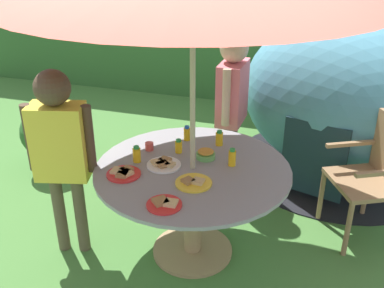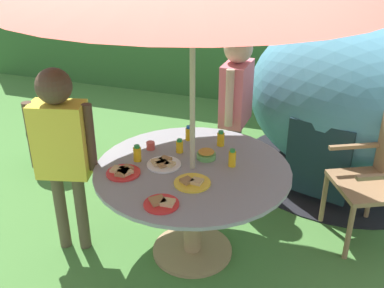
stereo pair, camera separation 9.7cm
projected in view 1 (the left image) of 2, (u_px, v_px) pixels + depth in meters
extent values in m
cube|color=#477A38|center=(193.00, 252.00, 3.47)|extent=(10.00, 10.00, 0.02)
cube|color=#33602D|center=(269.00, 30.00, 6.07)|extent=(9.00, 0.70, 1.86)
cylinder|color=tan|center=(193.00, 250.00, 3.46)|extent=(0.60, 0.60, 0.03)
cylinder|color=tan|center=(193.00, 213.00, 3.31)|extent=(0.13, 0.13, 0.71)
cylinder|color=gray|center=(193.00, 169.00, 3.15)|extent=(1.36, 1.36, 0.03)
cylinder|color=#B7AD8C|center=(193.00, 123.00, 2.99)|extent=(0.04, 0.04, 2.14)
cylinder|color=#93704C|center=(321.00, 196.00, 3.74)|extent=(0.04, 0.04, 0.46)
cylinder|color=#93704C|center=(348.00, 230.00, 3.34)|extent=(0.04, 0.04, 0.46)
cylinder|color=#93704C|center=(366.00, 191.00, 3.80)|extent=(0.04, 0.04, 0.46)
cube|color=#93704C|center=(363.00, 183.00, 3.46)|extent=(0.62, 0.65, 0.04)
cube|color=#93704C|center=(353.00, 144.00, 3.57)|extent=(0.41, 0.23, 0.03)
ellipsoid|color=teal|center=(345.00, 96.00, 4.32)|extent=(2.35, 2.06, 1.52)
cylinder|color=black|center=(334.00, 166.00, 4.66)|extent=(2.52, 2.52, 0.01)
cube|color=#1A313A|center=(313.00, 160.00, 3.90)|extent=(0.54, 0.18, 0.69)
cylinder|color=#595960|center=(50.00, 160.00, 4.58)|extent=(0.24, 0.24, 0.19)
sphere|color=#285623|center=(45.00, 132.00, 4.45)|extent=(0.49, 0.49, 0.49)
cylinder|color=brown|center=(232.00, 150.00, 4.28)|extent=(0.09, 0.09, 0.64)
cylinder|color=brown|center=(228.00, 157.00, 4.15)|extent=(0.09, 0.09, 0.64)
cube|color=#EA727F|center=(232.00, 93.00, 3.95)|extent=(0.22, 0.38, 0.54)
cylinder|color=#D8B293|center=(238.00, 83.00, 4.11)|extent=(0.07, 0.07, 0.49)
cylinder|color=#D8B293|center=(226.00, 98.00, 3.77)|extent=(0.07, 0.07, 0.49)
sphere|color=#D8B293|center=(234.00, 48.00, 3.78)|extent=(0.24, 0.24, 0.24)
cylinder|color=brown|center=(60.00, 213.00, 3.37)|extent=(0.09, 0.09, 0.64)
cylinder|color=brown|center=(81.00, 214.00, 3.36)|extent=(0.09, 0.09, 0.64)
cube|color=yellow|center=(60.00, 142.00, 3.10)|extent=(0.41, 0.29, 0.54)
cylinder|color=#4C3828|center=(30.00, 138.00, 3.10)|extent=(0.07, 0.07, 0.49)
cylinder|color=#4C3828|center=(89.00, 139.00, 3.08)|extent=(0.07, 0.07, 0.49)
sphere|color=#4C3828|center=(52.00, 88.00, 2.93)|extent=(0.24, 0.24, 0.24)
cylinder|color=#66B259|center=(206.00, 156.00, 3.26)|extent=(0.14, 0.14, 0.04)
ellipsoid|color=gold|center=(206.00, 152.00, 3.25)|extent=(0.12, 0.12, 0.03)
cylinder|color=red|center=(164.00, 205.00, 2.73)|extent=(0.22, 0.22, 0.01)
cube|color=tan|center=(171.00, 203.00, 2.72)|extent=(0.08, 0.08, 0.02)
cube|color=#9E7547|center=(160.00, 201.00, 2.73)|extent=(0.12, 0.12, 0.02)
cylinder|color=yellow|center=(194.00, 183.00, 2.95)|extent=(0.24, 0.24, 0.01)
cube|color=tan|center=(198.00, 181.00, 2.94)|extent=(0.08, 0.08, 0.02)
cube|color=#9E7547|center=(188.00, 181.00, 2.95)|extent=(0.10, 0.10, 0.02)
cylinder|color=white|center=(164.00, 165.00, 3.17)|extent=(0.24, 0.24, 0.01)
cube|color=tan|center=(170.00, 164.00, 3.14)|extent=(0.07, 0.07, 0.02)
cube|color=#9E7547|center=(165.00, 160.00, 3.20)|extent=(0.09, 0.09, 0.02)
cube|color=tan|center=(158.00, 162.00, 3.17)|extent=(0.11, 0.11, 0.02)
cube|color=#9E7547|center=(163.00, 164.00, 3.14)|extent=(0.11, 0.11, 0.02)
cylinder|color=red|center=(124.00, 174.00, 3.05)|extent=(0.23, 0.23, 0.01)
cube|color=tan|center=(126.00, 173.00, 3.04)|extent=(0.10, 0.10, 0.02)
cube|color=#9E7547|center=(126.00, 170.00, 3.08)|extent=(0.10, 0.10, 0.02)
cube|color=tan|center=(118.00, 171.00, 3.06)|extent=(0.08, 0.08, 0.02)
cube|color=#9E7547|center=(122.00, 175.00, 3.02)|extent=(0.08, 0.08, 0.02)
cylinder|color=yellow|center=(137.00, 155.00, 3.20)|extent=(0.06, 0.06, 0.10)
cylinder|color=green|center=(136.00, 147.00, 3.17)|extent=(0.04, 0.04, 0.02)
cylinder|color=yellow|center=(179.00, 147.00, 3.33)|extent=(0.05, 0.05, 0.09)
cylinder|color=green|center=(179.00, 140.00, 3.31)|extent=(0.04, 0.04, 0.02)
cylinder|color=yellow|center=(187.00, 134.00, 3.52)|extent=(0.05, 0.05, 0.10)
cylinder|color=blue|center=(187.00, 127.00, 3.49)|extent=(0.04, 0.04, 0.02)
cylinder|color=yellow|center=(232.00, 158.00, 3.15)|extent=(0.05, 0.05, 0.11)
cylinder|color=green|center=(232.00, 150.00, 3.12)|extent=(0.04, 0.04, 0.02)
cylinder|color=yellow|center=(219.00, 139.00, 3.44)|extent=(0.06, 0.06, 0.10)
cylinder|color=green|center=(219.00, 132.00, 3.41)|extent=(0.04, 0.04, 0.02)
cylinder|color=#E04C47|center=(149.00, 146.00, 3.37)|extent=(0.06, 0.06, 0.06)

